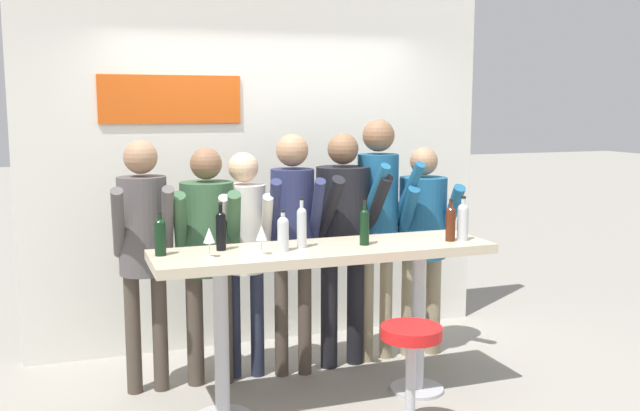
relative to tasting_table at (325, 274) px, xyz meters
The scene contains 20 objects.
ground_plane 0.87m from the tasting_table, behind, with size 40.00×40.00×0.00m, color gray.
back_wall 1.53m from the tasting_table, 90.21° to the left, with size 3.75×0.12×2.89m.
tasting_table is the anchor object (origin of this frame).
bar_stool 0.80m from the tasting_table, 63.54° to the right, with size 0.37×0.37×0.67m.
person_far_left 1.22m from the tasting_table, 150.11° to the left, with size 0.41×0.53×1.70m.
person_left 0.88m from the tasting_table, 136.36° to the left, with size 0.49×0.58×1.64m.
person_center_left 0.75m from the tasting_table, 119.32° to the left, with size 0.42×0.53×1.60m.
person_center 0.60m from the tasting_table, 93.28° to the left, with size 0.42×0.55×1.72m.
person_center_right 0.75m from the tasting_table, 59.12° to the left, with size 0.49×0.58×1.72m.
person_right 0.96m from the tasting_table, 44.31° to the left, with size 0.41×0.55×1.82m.
person_far_right 1.22m from the tasting_table, 31.80° to the left, with size 0.48×0.57×1.61m.
wine_bottle_0 0.41m from the tasting_table, behind, with size 0.07×0.07×0.25m.
wine_bottle_1 0.98m from the tasting_table, ahead, with size 0.07×0.07×0.29m.
wine_bottle_2 0.90m from the tasting_table, ahead, with size 0.06×0.06×0.28m.
wine_bottle_3 0.71m from the tasting_table, 169.58° to the left, with size 0.06×0.06×0.30m.
wine_bottle_4 0.40m from the tasting_table, ahead, with size 0.06×0.06×0.28m.
wine_bottle_5 1.05m from the tasting_table, behind, with size 0.07×0.07×0.26m.
wine_bottle_6 0.35m from the tasting_table, 169.52° to the left, with size 0.06×0.06×0.32m.
wine_glass_0 0.80m from the tasting_table, behind, with size 0.07×0.07×0.18m.
wine_glass_1 0.53m from the tasting_table, 167.74° to the right, with size 0.07×0.07×0.18m.
Camera 1 is at (-1.51, -4.11, 1.92)m, focal length 40.00 mm.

